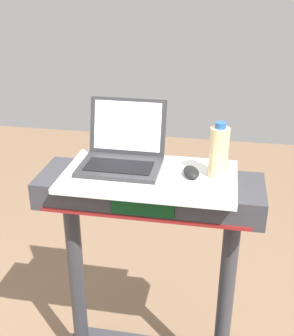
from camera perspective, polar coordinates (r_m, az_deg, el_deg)
The scene contains 4 objects.
desk_board at distance 1.71m, azimuth 0.31°, elevation -1.12°, with size 0.68×0.39×0.02m, color white.
laptop at distance 1.78m, azimuth -3.23°, elevation 2.01°, with size 0.33×0.30×0.24m.
computer_mouse at distance 1.69m, azimuth 5.83°, elevation -0.53°, with size 0.06×0.10×0.03m, color black.
water_bottle at distance 1.67m, azimuth 9.42°, elevation 2.11°, with size 0.07×0.07×0.22m.
Camera 1 is at (0.27, -0.81, 1.86)m, focal length 46.36 mm.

